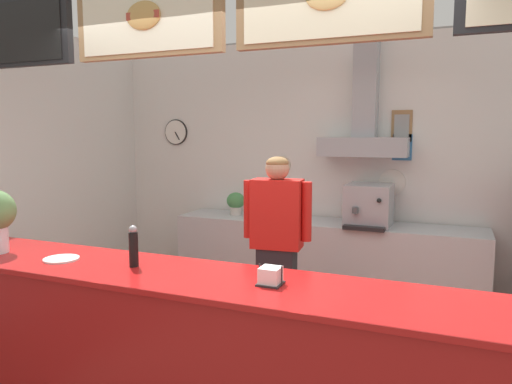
% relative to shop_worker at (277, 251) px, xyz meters
% --- Properties ---
extents(back_wall_assembly, '(5.57, 2.92, 2.88)m').
position_rel_shop_worker_xyz_m(back_wall_assembly, '(0.10, 1.63, 0.64)').
color(back_wall_assembly, gray).
rests_on(back_wall_assembly, ground_plane).
extents(service_counter, '(4.67, 0.66, 1.02)m').
position_rel_shop_worker_xyz_m(service_counter, '(0.08, -1.24, -0.37)').
color(service_counter, maroon).
rests_on(service_counter, ground_plane).
extents(back_prep_counter, '(3.27, 0.59, 0.88)m').
position_rel_shop_worker_xyz_m(back_prep_counter, '(0.02, 1.39, -0.45)').
color(back_prep_counter, '#B7BABF').
rests_on(back_prep_counter, ground_plane).
extents(shop_worker, '(0.55, 0.26, 1.64)m').
position_rel_shop_worker_xyz_m(shop_worker, '(0.00, 0.00, 0.00)').
color(shop_worker, '#232328').
rests_on(shop_worker, ground_plane).
extents(espresso_machine, '(0.45, 0.57, 0.42)m').
position_rel_shop_worker_xyz_m(espresso_machine, '(0.50, 1.37, 0.21)').
color(espresso_machine, '#A3A5AD').
rests_on(espresso_machine, back_prep_counter).
extents(potted_sage, '(0.13, 0.13, 0.17)m').
position_rel_shop_worker_xyz_m(potted_sage, '(-0.66, 1.43, 0.09)').
color(potted_sage, '#4C4C51').
rests_on(potted_sage, back_prep_counter).
extents(potted_oregano, '(0.21, 0.21, 0.26)m').
position_rel_shop_worker_xyz_m(potted_oregano, '(-1.03, 1.43, 0.15)').
color(potted_oregano, beige).
rests_on(potted_oregano, back_prep_counter).
extents(napkin_holder, '(0.13, 0.13, 0.11)m').
position_rel_shop_worker_xyz_m(napkin_holder, '(0.42, -1.24, 0.18)').
color(napkin_holder, '#262628').
rests_on(napkin_holder, service_counter).
extents(condiment_plate, '(0.22, 0.22, 0.01)m').
position_rel_shop_worker_xyz_m(condiment_plate, '(-0.98, -1.28, 0.15)').
color(condiment_plate, white).
rests_on(condiment_plate, service_counter).
extents(pepper_grinder, '(0.06, 0.06, 0.25)m').
position_rel_shop_worker_xyz_m(pepper_grinder, '(-0.46, -1.23, 0.26)').
color(pepper_grinder, black).
rests_on(pepper_grinder, service_counter).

